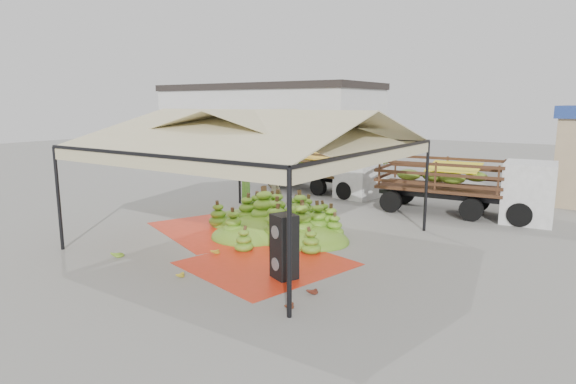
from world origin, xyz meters
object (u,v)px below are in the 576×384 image
Objects in this scene: speaker_stack at (284,247)px; truck_left at (326,166)px; banana_heap at (277,214)px; truck_right at (470,181)px; vendor at (275,193)px.

speaker_stack is 0.26× the size of truck_left.
banana_heap is 7.67m from truck_right.
speaker_stack is (2.61, -3.30, 0.17)m from banana_heap.
vendor is 0.29× the size of truck_right.
truck_left is (-4.97, 10.62, 0.46)m from speaker_stack.
banana_heap is 7.71m from truck_left.
banana_heap is 4.21m from speaker_stack.
truck_left is (-2.36, 7.31, 0.62)m from banana_heap.
banana_heap is at bearing 137.01° from vendor.
speaker_stack is at bearing 137.40° from vendor.
speaker_stack is at bearing -51.71° from banana_heap.
vendor is at bearing 127.70° from banana_heap.
vendor is 7.36m from truck_right.
truck_left reaches higher than speaker_stack.
banana_heap is 2.21m from vendor.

